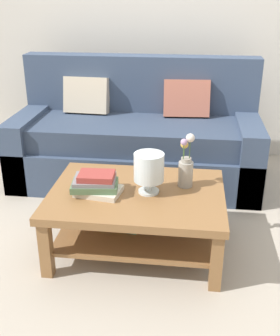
{
  "coord_description": "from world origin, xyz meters",
  "views": [
    {
      "loc": [
        0.32,
        -2.64,
        1.63
      ],
      "look_at": [
        0.0,
        -0.11,
        0.52
      ],
      "focal_mm": 44.88,
      "sensor_mm": 36.0,
      "label": 1
    }
  ],
  "objects_px": {
    "book_stack_main": "(96,184)",
    "flower_pitcher": "(186,167)",
    "couch": "(137,140)",
    "glass_hurricane_vase": "(149,168)",
    "coffee_table": "(137,207)"
  },
  "relations": [
    {
      "from": "book_stack_main",
      "to": "flower_pitcher",
      "type": "distance_m",
      "value": 0.59
    },
    {
      "from": "couch",
      "to": "book_stack_main",
      "type": "distance_m",
      "value": 1.19
    },
    {
      "from": "couch",
      "to": "flower_pitcher",
      "type": "height_order",
      "value": "couch"
    },
    {
      "from": "glass_hurricane_vase",
      "to": "flower_pitcher",
      "type": "bearing_deg",
      "value": 28.65
    },
    {
      "from": "coffee_table",
      "to": "book_stack_main",
      "type": "bearing_deg",
      "value": -167.83
    },
    {
      "from": "coffee_table",
      "to": "glass_hurricane_vase",
      "type": "relative_size",
      "value": 4.23
    },
    {
      "from": "couch",
      "to": "coffee_table",
      "type": "bearing_deg",
      "value": -82.48
    },
    {
      "from": "couch",
      "to": "book_stack_main",
      "type": "xyz_separation_m",
      "value": [
        -0.1,
        -1.18,
        0.12
      ]
    },
    {
      "from": "book_stack_main",
      "to": "flower_pitcher",
      "type": "xyz_separation_m",
      "value": [
        0.55,
        0.18,
        0.07
      ]
    },
    {
      "from": "book_stack_main",
      "to": "coffee_table",
      "type": "bearing_deg",
      "value": 12.17
    },
    {
      "from": "glass_hurricane_vase",
      "to": "flower_pitcher",
      "type": "xyz_separation_m",
      "value": [
        0.23,
        0.12,
        -0.03
      ]
    },
    {
      "from": "book_stack_main",
      "to": "glass_hurricane_vase",
      "type": "height_order",
      "value": "glass_hurricane_vase"
    },
    {
      "from": "glass_hurricane_vase",
      "to": "coffee_table",
      "type": "bearing_deg",
      "value": -179.5
    },
    {
      "from": "couch",
      "to": "book_stack_main",
      "type": "bearing_deg",
      "value": -94.85
    },
    {
      "from": "flower_pitcher",
      "to": "coffee_table",
      "type": "bearing_deg",
      "value": -157.69
    }
  ]
}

